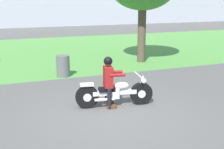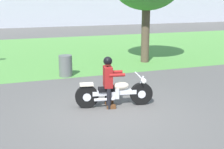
{
  "view_description": "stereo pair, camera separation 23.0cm",
  "coord_description": "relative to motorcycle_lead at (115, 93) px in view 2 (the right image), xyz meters",
  "views": [
    {
      "loc": [
        -2.54,
        -6.46,
        2.88
      ],
      "look_at": [
        0.26,
        0.84,
        0.85
      ],
      "focal_mm": 47.09,
      "sensor_mm": 36.0,
      "label": 1
    },
    {
      "loc": [
        -2.33,
        -6.53,
        2.88
      ],
      "look_at": [
        0.26,
        0.84,
        0.85
      ],
      "focal_mm": 47.09,
      "sensor_mm": 36.0,
      "label": 2
    }
  ],
  "objects": [
    {
      "name": "ground",
      "position": [
        -0.27,
        -0.64,
        -0.39
      ],
      "size": [
        120.0,
        120.0,
        0.0
      ],
      "primitive_type": "plane",
      "color": "#565451"
    },
    {
      "name": "grass_verge",
      "position": [
        -0.27,
        9.32,
        -0.38
      ],
      "size": [
        60.0,
        12.0,
        0.01
      ],
      "primitive_type": "cube",
      "color": "#549342",
      "rests_on": "ground"
    },
    {
      "name": "motorcycle_lead",
      "position": [
        0.0,
        0.0,
        0.0
      ],
      "size": [
        2.13,
        0.7,
        0.87
      ],
      "rotation": [
        0.0,
        0.0,
        -0.17
      ],
      "color": "black",
      "rests_on": "ground"
    },
    {
      "name": "rider_lead",
      "position": [
        -0.17,
        0.03,
        0.43
      ],
      "size": [
        0.6,
        0.52,
        1.39
      ],
      "rotation": [
        0.0,
        0.0,
        -0.17
      ],
      "color": "black",
      "rests_on": "ground"
    },
    {
      "name": "trash_can",
      "position": [
        -0.66,
        3.65,
        0.02
      ],
      "size": [
        0.5,
        0.5,
        0.81
      ],
      "primitive_type": "cylinder",
      "color": "#595E5B",
      "rests_on": "ground"
    }
  ]
}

